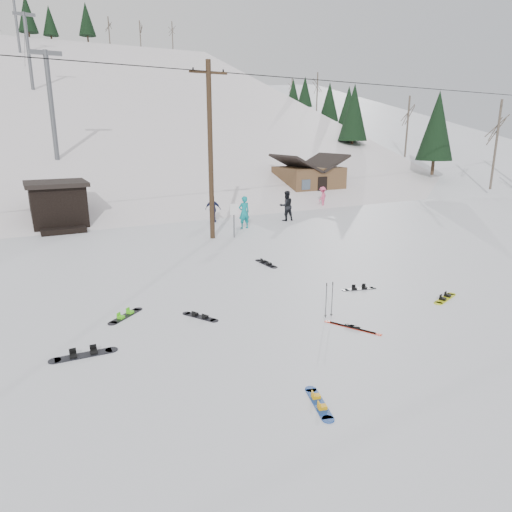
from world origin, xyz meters
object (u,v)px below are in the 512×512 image
cabin (308,181)px  hero_skis (352,327)px  hero_snowboard (319,403)px  utility_pole (210,150)px

cabin → hero_skis: (-13.93, -22.82, -1.46)m
cabin → hero_snowboard: size_ratio=4.05×
cabin → hero_snowboard: 30.73m
utility_pole → hero_snowboard: (-4.06, -15.53, -4.66)m
cabin → utility_pole: bearing=-142.4°
hero_snowboard → utility_pole: bearing=1.9°
cabin → hero_skis: bearing=-121.4°
hero_snowboard → cabin: bearing=-17.2°
utility_pole → cabin: utility_pole is taller
utility_pole → cabin: (13.00, 10.00, -3.20)m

